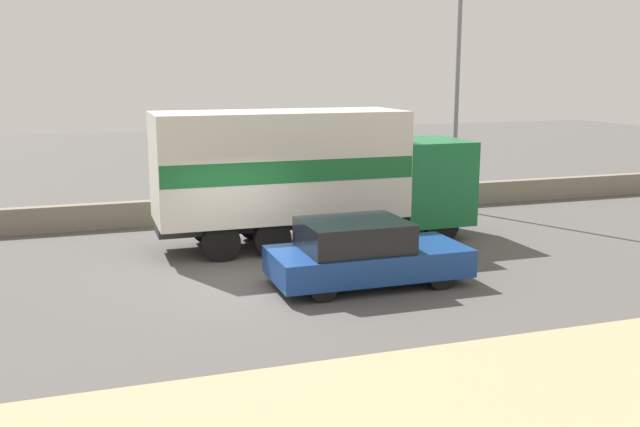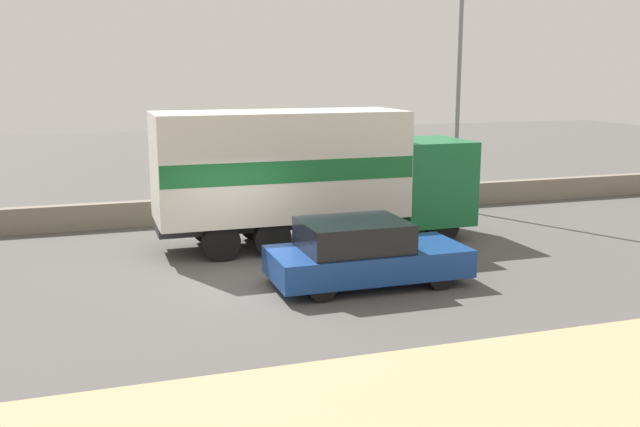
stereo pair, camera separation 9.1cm
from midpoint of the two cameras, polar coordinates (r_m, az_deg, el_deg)
name	(u,v)px [view 2 (the right image)]	position (r m, az deg, el deg)	size (l,w,h in m)	color
ground_plane	(257,282)	(15.47, -4.91, -5.48)	(80.00, 80.00, 0.00)	#514F4C
stone_wall_backdrop	(207,210)	(21.64, -8.94, 0.31)	(60.00, 0.35, 0.74)	gray
street_lamp	(459,68)	(23.23, 11.19, 11.38)	(0.56, 0.28, 7.98)	slate
box_truck	(306,171)	(18.35, -0.96, 3.46)	(8.27, 2.36, 3.47)	#196B38
car_hatchback	(363,253)	(15.09, 3.64, -3.19)	(4.16, 1.89, 1.40)	navy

